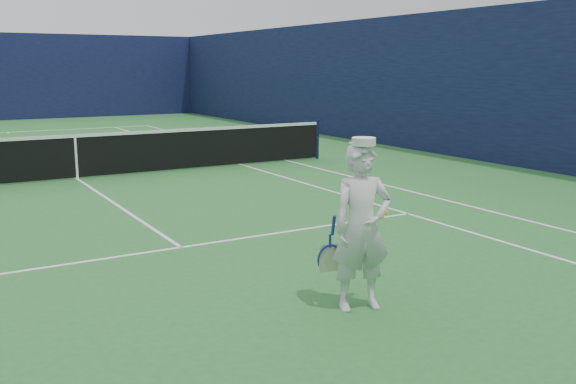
% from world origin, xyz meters
% --- Properties ---
extents(ground, '(80.00, 80.00, 0.00)m').
position_xyz_m(ground, '(0.00, 0.00, 0.00)').
color(ground, '#286B2E').
rests_on(ground, ground).
extents(court_markings, '(11.03, 23.83, 0.01)m').
position_xyz_m(court_markings, '(0.00, 0.00, 0.00)').
color(court_markings, white).
rests_on(court_markings, ground).
extents(windscreen_fence, '(20.12, 36.12, 4.00)m').
position_xyz_m(windscreen_fence, '(0.00, 0.00, 2.00)').
color(windscreen_fence, '#0F1439').
rests_on(windscreen_fence, ground).
extents(tennis_net, '(12.88, 0.09, 1.07)m').
position_xyz_m(tennis_net, '(0.00, 0.00, 0.55)').
color(tennis_net, '#141E4C').
rests_on(tennis_net, ground).
extents(tennis_player, '(0.74, 0.62, 1.79)m').
position_xyz_m(tennis_player, '(0.81, -9.49, 0.87)').
color(tennis_player, silver).
rests_on(tennis_player, ground).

